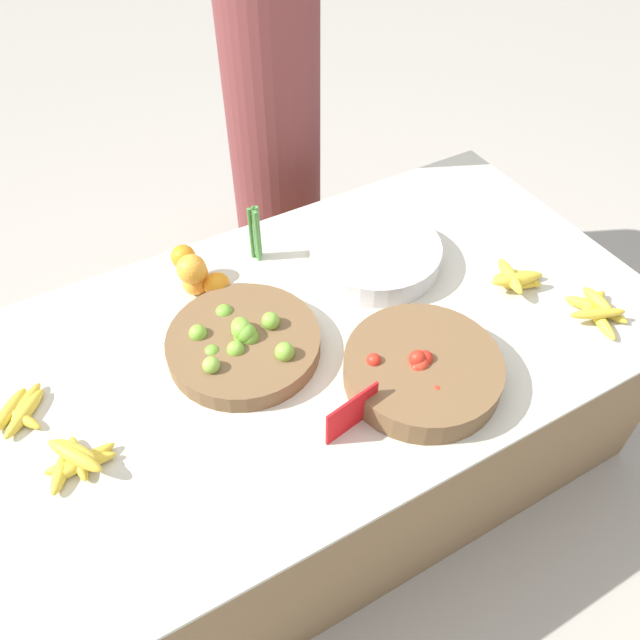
# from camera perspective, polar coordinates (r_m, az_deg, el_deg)

# --- Properties ---
(ground_plane) EXTENTS (12.00, 12.00, 0.00)m
(ground_plane) POSITION_cam_1_polar(r_m,az_deg,el_deg) (2.21, -0.00, -12.22)
(ground_plane) COLOR #ADA599
(market_table) EXTENTS (1.90, 1.05, 0.63)m
(market_table) POSITION_cam_1_polar(r_m,az_deg,el_deg) (1.95, -0.00, -7.40)
(market_table) COLOR olive
(market_table) RESTS_ON ground_plane
(lime_bowl) EXTENTS (0.40, 0.40, 0.10)m
(lime_bowl) POSITION_cam_1_polar(r_m,az_deg,el_deg) (1.65, -7.02, -2.05)
(lime_bowl) COLOR brown
(lime_bowl) RESTS_ON market_table
(tomato_basket) EXTENTS (0.40, 0.40, 0.10)m
(tomato_basket) POSITION_cam_1_polar(r_m,az_deg,el_deg) (1.59, 9.31, -4.54)
(tomato_basket) COLOR brown
(tomato_basket) RESTS_ON market_table
(orange_pile) EXTENTS (0.14, 0.18, 0.14)m
(orange_pile) POSITION_cam_1_polar(r_m,az_deg,el_deg) (1.82, -11.22, 4.18)
(orange_pile) COLOR orange
(orange_pile) RESTS_ON market_table
(metal_bowl) EXTENTS (0.40, 0.40, 0.07)m
(metal_bowl) POSITION_cam_1_polar(r_m,az_deg,el_deg) (1.89, 5.04, 6.06)
(metal_bowl) COLOR silver
(metal_bowl) RESTS_ON market_table
(price_sign) EXTENTS (0.15, 0.03, 0.11)m
(price_sign) POSITION_cam_1_polar(r_m,az_deg,el_deg) (1.47, 2.95, -8.51)
(price_sign) COLOR red
(price_sign) RESTS_ON market_table
(veg_bundle) EXTENTS (0.03, 0.04, 0.18)m
(veg_bundle) POSITION_cam_1_polar(r_m,az_deg,el_deg) (1.88, -5.92, 7.86)
(veg_bundle) COLOR #4C8E42
(veg_bundle) RESTS_ON market_table
(banana_bunch_front_right) EXTENTS (0.17, 0.15, 0.06)m
(banana_bunch_front_right) POSITION_cam_1_polar(r_m,az_deg,el_deg) (1.54, -21.42, -11.81)
(banana_bunch_front_right) COLOR gold
(banana_bunch_front_right) RESTS_ON market_table
(banana_bunch_middle_left) EXTENTS (0.15, 0.15, 0.03)m
(banana_bunch_middle_left) POSITION_cam_1_polar(r_m,az_deg,el_deg) (1.69, -25.75, -7.49)
(banana_bunch_middle_left) COLOR gold
(banana_bunch_middle_left) RESTS_ON market_table
(banana_bunch_front_center) EXTENTS (0.19, 0.15, 0.06)m
(banana_bunch_front_center) POSITION_cam_1_polar(r_m,az_deg,el_deg) (1.90, 17.53, 3.67)
(banana_bunch_front_center) COLOR gold
(banana_bunch_front_center) RESTS_ON market_table
(banana_bunch_front_left) EXTENTS (0.18, 0.20, 0.06)m
(banana_bunch_front_left) POSITION_cam_1_polar(r_m,az_deg,el_deg) (1.90, 23.98, 0.93)
(banana_bunch_front_left) COLOR gold
(banana_bunch_front_left) RESTS_ON market_table
(vendor_person) EXTENTS (0.34, 0.34, 1.62)m
(vendor_person) POSITION_cam_1_polar(r_m,az_deg,el_deg) (2.37, -4.27, 17.57)
(vendor_person) COLOR brown
(vendor_person) RESTS_ON ground_plane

